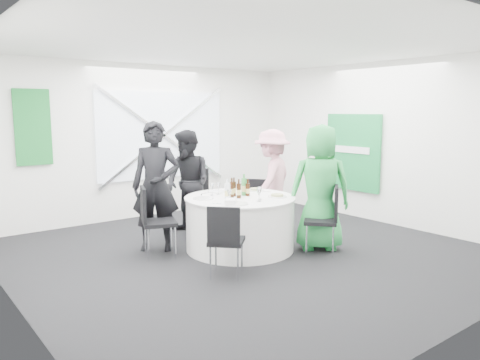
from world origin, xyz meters
TOP-DOWN VIEW (x-y plane):
  - floor at (0.00, 0.00)m, footprint 6.00×6.00m
  - ceiling at (0.00, 0.00)m, footprint 6.00×6.00m
  - wall_back at (0.00, 3.00)m, footprint 6.00×0.00m
  - wall_front at (0.00, -3.00)m, footprint 6.00×0.00m
  - wall_left at (-3.00, 0.00)m, footprint 0.00×6.00m
  - wall_right at (3.00, 0.00)m, footprint 0.00×6.00m
  - window_panel at (0.30, 2.96)m, footprint 2.60×0.03m
  - window_brace_a at (0.30, 2.92)m, footprint 2.63×0.05m
  - window_brace_b at (0.30, 2.92)m, footprint 2.63×0.05m
  - green_banner at (-2.00, 2.95)m, footprint 0.55×0.04m
  - green_sign at (2.94, 0.60)m, footprint 0.05×1.20m
  - banquet_table at (0.00, 0.20)m, footprint 1.56×1.56m
  - chair_back at (0.08, 1.34)m, footprint 0.49×0.50m
  - chair_back_left at (-1.14, 0.64)m, footprint 0.57×0.56m
  - chair_back_right at (0.92, 0.97)m, footprint 0.53×0.53m
  - chair_front_right at (0.80, -0.71)m, footprint 0.61×0.61m
  - chair_front_left at (-0.85, -0.62)m, footprint 0.57×0.57m
  - person_man_back_left at (-0.94, 0.91)m, footprint 0.79×0.75m
  - person_man_back at (-0.15, 1.34)m, footprint 0.55×0.86m
  - person_woman_pink at (1.14, 0.80)m, footprint 1.18×0.94m
  - person_woman_green at (0.91, -0.47)m, footprint 1.03×0.97m
  - plate_back at (-0.03, 0.73)m, footprint 0.26×0.26m
  - plate_back_left at (-0.49, 0.39)m, footprint 0.28×0.28m
  - plate_back_right at (0.49, 0.45)m, footprint 0.25×0.25m
  - plate_front_right at (0.41, -0.13)m, footprint 0.27×0.27m
  - plate_front_left at (-0.36, -0.19)m, footprint 0.29×0.29m
  - napkin at (-0.43, -0.15)m, footprint 0.23×0.24m
  - beer_bottle_a at (-0.12, 0.23)m, footprint 0.06×0.06m
  - beer_bottle_b at (-0.03, 0.30)m, footprint 0.06×0.06m
  - beer_bottle_c at (0.13, 0.19)m, footprint 0.06×0.06m
  - beer_bottle_d at (-0.07, 0.13)m, footprint 0.06×0.06m
  - green_water_bottle at (0.12, 0.26)m, footprint 0.08×0.08m
  - clear_water_bottle at (-0.26, 0.15)m, footprint 0.08×0.08m
  - wine_glass_a at (0.25, 0.46)m, footprint 0.07×0.07m
  - wine_glass_b at (-0.24, 0.55)m, footprint 0.07×0.07m
  - wine_glass_c at (0.09, -0.12)m, footprint 0.07×0.07m
  - wine_glass_d at (0.01, -0.20)m, footprint 0.07×0.07m
  - wine_glass_e at (-0.35, -0.02)m, footprint 0.07×0.07m
  - wine_glass_f at (-0.13, 0.55)m, footprint 0.07×0.07m
  - fork_a at (0.57, 0.29)m, footprint 0.08×0.14m
  - knife_a at (0.36, 0.65)m, footprint 0.10×0.13m
  - fork_b at (-0.35, 0.66)m, footprint 0.10×0.13m
  - knife_b at (-0.55, 0.38)m, footprint 0.10×0.13m
  - fork_c at (0.18, 0.75)m, footprint 0.15×0.02m
  - knife_c at (-0.22, 0.73)m, footprint 0.15×0.03m
  - fork_d at (-0.54, -0.00)m, footprint 0.10×0.13m
  - knife_d at (-0.34, -0.26)m, footprint 0.10×0.13m

SIDE VIEW (x-z plane):
  - floor at x=0.00m, z-range 0.00..0.00m
  - banquet_table at x=0.00m, z-range 0.00..0.76m
  - chair_back_right at x=0.92m, z-range 0.07..0.89m
  - chair_front_left at x=-0.85m, z-range 0.07..0.95m
  - chair_front_right at x=0.80m, z-range 0.08..1.03m
  - chair_back_left at x=-1.14m, z-range 0.08..1.05m
  - chair_back at x=0.08m, z-range 0.09..1.11m
  - fork_a at x=0.57m, z-range 0.76..0.77m
  - knife_a at x=0.36m, z-range 0.76..0.77m
  - fork_b at x=-0.35m, z-range 0.76..0.77m
  - knife_b at x=-0.55m, z-range 0.76..0.77m
  - fork_c at x=0.18m, z-range 0.76..0.77m
  - knife_c at x=-0.22m, z-range 0.76..0.77m
  - fork_d at x=-0.54m, z-range 0.76..0.77m
  - knife_d at x=-0.34m, z-range 0.76..0.77m
  - plate_back at x=-0.03m, z-range 0.76..0.77m
  - plate_back_left at x=-0.49m, z-range 0.76..0.77m
  - plate_front_left at x=-0.36m, z-range 0.76..0.77m
  - plate_back_right at x=0.49m, z-range 0.76..0.80m
  - plate_front_right at x=0.41m, z-range 0.76..0.80m
  - napkin at x=-0.43m, z-range 0.78..0.83m
  - person_woman_pink at x=1.14m, z-range 0.00..1.66m
  - person_man_back at x=-0.15m, z-range 0.00..1.67m
  - beer_bottle_c at x=0.13m, z-range 0.73..0.97m
  - beer_bottle_d at x=-0.07m, z-range 0.73..1.00m
  - beer_bottle_b at x=-0.03m, z-range 0.73..1.00m
  - beer_bottle_a at x=-0.12m, z-range 0.73..1.01m
  - clear_water_bottle at x=-0.26m, z-range 0.73..1.01m
  - green_water_bottle at x=0.12m, z-range 0.73..1.03m
  - wine_glass_a at x=0.25m, z-range 0.80..0.97m
  - wine_glass_b at x=-0.24m, z-range 0.80..0.97m
  - wine_glass_c at x=0.09m, z-range 0.80..0.97m
  - wine_glass_d at x=0.01m, z-range 0.80..0.97m
  - wine_glass_e at x=-0.35m, z-range 0.80..0.97m
  - wine_glass_f at x=-0.13m, z-range 0.80..0.97m
  - person_woman_green at x=0.91m, z-range 0.00..1.78m
  - person_man_back_left at x=-0.94m, z-range 0.00..1.82m
  - green_sign at x=2.94m, z-range 0.50..1.90m
  - wall_back at x=0.00m, z-range -1.60..4.40m
  - wall_front at x=0.00m, z-range -1.60..4.40m
  - wall_left at x=-3.00m, z-range -1.60..4.40m
  - wall_right at x=3.00m, z-range -1.60..4.40m
  - window_panel at x=0.30m, z-range 0.70..2.30m
  - window_brace_a at x=0.30m, z-range 0.58..2.42m
  - window_brace_b at x=0.30m, z-range 0.58..2.42m
  - green_banner at x=-2.00m, z-range 1.10..2.30m
  - ceiling at x=0.00m, z-range 2.80..2.80m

